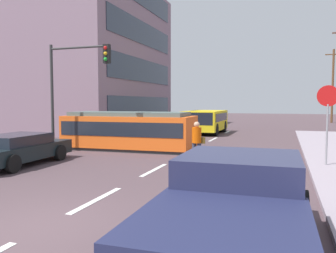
% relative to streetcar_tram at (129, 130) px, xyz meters
% --- Properties ---
extents(ground_plane, '(120.00, 120.00, 0.00)m').
position_rel_streetcar_tram_xyz_m(ground_plane, '(3.15, -0.70, -0.99)').
color(ground_plane, '#4F3C42').
extents(lane_stripe_1, '(0.16, 2.40, 0.01)m').
position_rel_streetcar_tram_xyz_m(lane_stripe_1, '(3.15, -8.70, -0.98)').
color(lane_stripe_1, silver).
rests_on(lane_stripe_1, ground).
extents(lane_stripe_2, '(0.16, 2.40, 0.01)m').
position_rel_streetcar_tram_xyz_m(lane_stripe_2, '(3.15, -4.70, -0.98)').
color(lane_stripe_2, silver).
rests_on(lane_stripe_2, ground).
extents(lane_stripe_3, '(0.16, 2.40, 0.01)m').
position_rel_streetcar_tram_xyz_m(lane_stripe_3, '(3.15, 6.00, -0.98)').
color(lane_stripe_3, silver).
rests_on(lane_stripe_3, ground).
extents(lane_stripe_4, '(0.16, 2.40, 0.01)m').
position_rel_streetcar_tram_xyz_m(lane_stripe_4, '(3.15, 12.00, -0.98)').
color(lane_stripe_4, silver).
rests_on(lane_stripe_4, ground).
extents(corner_building, '(14.39, 15.42, 12.80)m').
position_rel_streetcar_tram_xyz_m(corner_building, '(-11.35, 11.97, 5.41)').
color(corner_building, gray).
rests_on(corner_building, ground).
extents(streetcar_tram, '(6.66, 2.70, 1.91)m').
position_rel_streetcar_tram_xyz_m(streetcar_tram, '(0.00, 0.00, 0.00)').
color(streetcar_tram, orange).
rests_on(streetcar_tram, ground).
extents(city_bus, '(2.60, 5.26, 1.75)m').
position_rel_streetcar_tram_xyz_m(city_bus, '(1.76, 9.97, 0.02)').
color(city_bus, yellow).
rests_on(city_bus, ground).
extents(pedestrian_crossing, '(0.50, 0.36, 1.67)m').
position_rel_streetcar_tram_xyz_m(pedestrian_crossing, '(4.33, -3.21, -0.04)').
color(pedestrian_crossing, '#343A4F').
rests_on(pedestrian_crossing, ground).
extents(pickup_truck_parked, '(2.33, 5.02, 1.55)m').
position_rel_streetcar_tram_xyz_m(pickup_truck_parked, '(6.84, -10.88, -0.19)').
color(pickup_truck_parked, '#212548').
rests_on(pickup_truck_parked, ground).
extents(parked_sedan_mid, '(2.14, 4.60, 1.19)m').
position_rel_streetcar_tram_xyz_m(parked_sedan_mid, '(-2.18, -5.45, -0.36)').
color(parked_sedan_mid, black).
rests_on(parked_sedan_mid, ground).
extents(stop_sign, '(0.76, 0.07, 2.88)m').
position_rel_streetcar_tram_xyz_m(stop_sign, '(8.98, -2.44, 1.21)').
color(stop_sign, gray).
rests_on(stop_sign, sidewalk_curb_right).
extents(traffic_light_mast, '(3.16, 0.33, 5.11)m').
position_rel_streetcar_tram_xyz_m(traffic_light_mast, '(-1.78, -2.16, 2.61)').
color(traffic_light_mast, '#333333').
rests_on(traffic_light_mast, ground).
extents(utility_pole_distant, '(1.80, 0.24, 8.50)m').
position_rel_streetcar_tram_xyz_m(utility_pole_distant, '(12.71, 28.37, 3.44)').
color(utility_pole_distant, brown).
rests_on(utility_pole_distant, ground).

